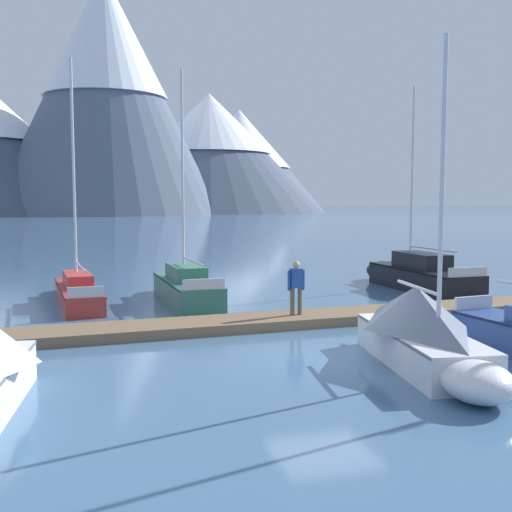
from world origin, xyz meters
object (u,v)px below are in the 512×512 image
object	(u,v)px
sailboat_mid_dock_starboard	(184,287)
sailboat_far_berth	(424,331)
sailboat_end_of_dock	(416,274)
person_on_dock	(296,284)
sailboat_mid_dock_port	(77,290)

from	to	relation	value
sailboat_mid_dock_starboard	sailboat_far_berth	xyz separation A→B (m)	(3.80, -10.69, 0.26)
sailboat_far_berth	sailboat_end_of_dock	xyz separation A→B (m)	(6.58, 11.31, -0.22)
sailboat_mid_dock_starboard	person_on_dock	xyz separation A→B (m)	(2.68, -5.11, 0.66)
sailboat_mid_dock_starboard	sailboat_end_of_dock	xyz separation A→B (m)	(10.38, 0.63, 0.04)
sailboat_mid_dock_port	sailboat_mid_dock_starboard	world-z (taller)	sailboat_mid_dock_port
sailboat_far_berth	sailboat_end_of_dock	size ratio (longest dim) A/B	0.84
sailboat_mid_dock_port	sailboat_far_berth	distance (m)	14.05
sailboat_mid_dock_starboard	sailboat_end_of_dock	distance (m)	10.40
sailboat_far_berth	person_on_dock	xyz separation A→B (m)	(-1.12, 5.57, 0.40)
sailboat_end_of_dock	person_on_dock	xyz separation A→B (m)	(-7.70, -5.74, 0.62)
sailboat_end_of_dock	person_on_dock	bearing A→B (deg)	-143.29
sailboat_far_berth	sailboat_end_of_dock	bearing A→B (deg)	59.83
sailboat_mid_dock_port	sailboat_far_berth	bearing A→B (deg)	-56.63
sailboat_far_berth	sailboat_mid_dock_starboard	bearing A→B (deg)	109.59
sailboat_mid_dock_starboard	sailboat_end_of_dock	size ratio (longest dim) A/B	0.99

